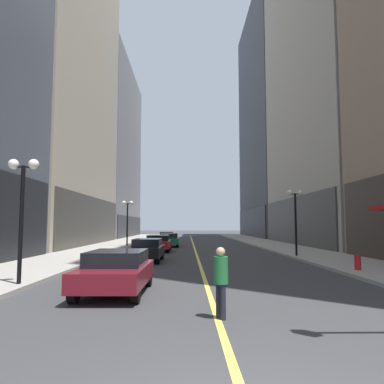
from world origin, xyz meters
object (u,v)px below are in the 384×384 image
at_px(car_black, 147,249).
at_px(car_green, 169,239).
at_px(car_maroon, 116,270).
at_px(car_grey, 167,237).
at_px(street_lamp_left_near, 22,193).
at_px(street_lamp_right_mid, 295,208).
at_px(pedestrian_in_green_parka, 221,277).
at_px(fire_hydrant_right, 358,264).
at_px(car_red, 158,243).
at_px(street_lamp_left_far, 127,213).

relative_size(car_black, car_green, 0.93).
bearing_deg(car_maroon, car_grey, 90.31).
distance_m(street_lamp_left_near, street_lamp_right_mid, 16.99).
distance_m(pedestrian_in_green_parka, street_lamp_left_near, 8.03).
xyz_separation_m(street_lamp_left_near, fire_hydrant_right, (13.30, 3.69, -2.86)).
bearing_deg(pedestrian_in_green_parka, car_red, 98.24).
relative_size(car_maroon, street_lamp_right_mid, 0.93).
bearing_deg(car_maroon, car_green, 88.92).
relative_size(car_grey, street_lamp_right_mid, 1.04).
bearing_deg(street_lamp_right_mid, car_red, 147.89).
xyz_separation_m(car_red, street_lamp_left_far, (-3.40, 5.46, 2.54)).
relative_size(car_maroon, car_green, 0.92).
xyz_separation_m(street_lamp_left_far, fire_hydrant_right, (13.30, -18.84, -2.86)).
bearing_deg(car_green, car_black, -92.29).
distance_m(car_red, street_lamp_left_far, 6.91).
xyz_separation_m(car_red, car_grey, (-0.10, 13.82, -0.00)).
xyz_separation_m(car_black, fire_hydrant_right, (9.94, -5.43, -0.32)).
bearing_deg(car_grey, pedestrian_in_green_parka, -84.83).
bearing_deg(car_red, pedestrian_in_green_parka, -81.76).
bearing_deg(car_green, car_grey, 95.08).
distance_m(car_maroon, car_black, 10.12).
relative_size(car_maroon, car_red, 0.91).
bearing_deg(car_maroon, street_lamp_left_far, 98.41).
distance_m(car_black, pedestrian_in_green_parka, 13.63).
height_order(car_black, fire_hydrant_right, car_black).
xyz_separation_m(car_green, fire_hydrant_right, (9.36, -20.02, -0.32)).
xyz_separation_m(car_red, car_green, (0.54, 6.63, -0.00)).
height_order(street_lamp_left_near, fire_hydrant_right, street_lamp_left_near).
bearing_deg(car_maroon, car_red, 90.24).
bearing_deg(street_lamp_left_near, car_red, 78.73).
height_order(car_black, car_grey, same).
height_order(car_maroon, street_lamp_left_near, street_lamp_left_near).
bearing_deg(pedestrian_in_green_parka, street_lamp_left_far, 103.64).
xyz_separation_m(car_green, car_grey, (-0.64, 7.19, -0.00)).
distance_m(street_lamp_right_mid, fire_hydrant_right, 8.03).
distance_m(car_green, car_grey, 7.21).
bearing_deg(car_maroon, fire_hydrant_right, 25.53).
bearing_deg(street_lamp_right_mid, car_maroon, -127.44).
distance_m(car_maroon, fire_hydrant_right, 10.89).
distance_m(car_black, car_grey, 21.78).
height_order(car_red, car_grey, same).
relative_size(street_lamp_left_far, fire_hydrant_right, 5.54).
xyz_separation_m(car_black, street_lamp_left_near, (-3.36, -9.12, 2.54)).
relative_size(car_red, car_green, 1.01).
height_order(car_red, street_lamp_left_near, street_lamp_left_near).
distance_m(car_grey, pedestrian_in_green_parka, 35.19).
bearing_deg(fire_hydrant_right, pedestrian_in_green_parka, -131.03).
height_order(car_black, pedestrian_in_green_parka, pedestrian_in_green_parka).
height_order(car_maroon, street_lamp_right_mid, street_lamp_right_mid).
bearing_deg(car_grey, car_green, -84.92).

